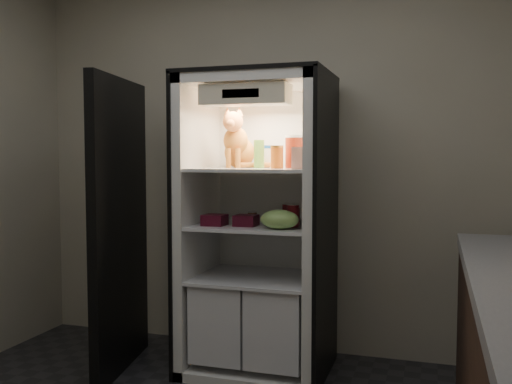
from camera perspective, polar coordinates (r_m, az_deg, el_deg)
room_shell at (r=2.33m, az=-9.96°, el=9.79°), size 3.60×3.60×3.60m
refrigerator at (r=3.65m, az=0.33°, el=-5.42°), size 0.90×0.72×1.88m
fridge_door at (r=3.71m, az=-13.50°, el=-3.45°), size 0.21×0.87×1.85m
tabby_cat at (r=3.67m, az=-1.84°, el=4.69°), size 0.32×0.37×0.38m
parmesan_shaker at (r=3.57m, az=0.30°, el=3.83°), size 0.07×0.07×0.17m
mayo_tub at (r=3.69m, az=1.02°, el=3.58°), size 0.10×0.10×0.14m
salsa_jar at (r=3.45m, az=2.11°, el=3.53°), size 0.08×0.08×0.14m
pepper_jar at (r=3.54m, az=3.90°, el=4.05°), size 0.12×0.12×0.20m
cream_carton at (r=3.27m, az=4.34°, el=3.40°), size 0.07×0.07×0.13m
soda_can_a at (r=3.63m, az=3.17°, el=-2.13°), size 0.07×0.07×0.12m
soda_can_b at (r=3.48m, az=3.90°, el=-2.46°), size 0.06×0.06×0.11m
soda_can_c at (r=3.42m, az=3.70°, el=-2.37°), size 0.07×0.07×0.14m
condiment_jar at (r=3.57m, az=-0.37°, el=-2.57°), size 0.06×0.06×0.08m
grape_bag at (r=3.32m, az=2.37°, el=-2.75°), size 0.23×0.17×0.11m
berry_box_left at (r=3.50m, az=-4.16°, el=-2.81°), size 0.13×0.13×0.07m
berry_box_right at (r=3.47m, az=-1.00°, el=-2.85°), size 0.13×0.13×0.07m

